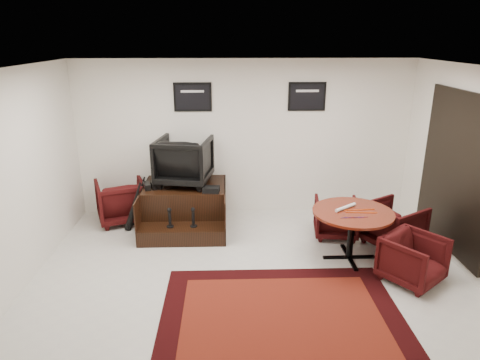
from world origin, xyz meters
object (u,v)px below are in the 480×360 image
table_chair_window (394,223)px  table_chair_corner (413,257)px  shine_chair (184,158)px  table_chair_back (336,216)px  shine_podium (185,207)px  meeting_table (353,217)px  armchair_side (121,199)px

table_chair_window → table_chair_corner: (-0.13, -1.05, -0.03)m
shine_chair → table_chair_back: shine_chair is taller
shine_podium → table_chair_window: table_chair_window is taller
table_chair_corner → table_chair_back: bearing=77.3°
shine_chair → meeting_table: size_ratio=0.77×
shine_chair → meeting_table: 2.95m
shine_podium → armchair_side: (-1.16, 0.25, 0.08)m
shine_podium → table_chair_window: 3.45m
table_chair_back → armchair_side: bearing=-3.3°
table_chair_corner → table_chair_window: bearing=44.6°
armchair_side → meeting_table: 4.00m
table_chair_corner → shine_chair: bearing=109.0°
armchair_side → table_chair_corner: bearing=133.0°
shine_podium → table_chair_corner: bearing=-30.7°
meeting_table → table_chair_back: (-0.02, 0.79, -0.32)m
shine_chair → armchair_side: shine_chair is taller
shine_podium → table_chair_window: size_ratio=1.87×
table_chair_back → table_chair_window: size_ratio=0.90×
shine_podium → table_chair_back: 2.56m
table_chair_back → table_chair_corner: 1.59m
meeting_table → table_chair_corner: 0.97m
shine_podium → table_chair_back: bearing=-10.7°
meeting_table → table_chair_window: (0.79, 0.40, -0.28)m
table_chair_window → table_chair_corner: 1.05m
armchair_side → shine_chair: bearing=154.3°
armchair_side → table_chair_window: armchair_side is taller
table_chair_corner → armchair_side: bearing=115.4°
shine_chair → table_chair_window: bearing=173.4°
shine_chair → armchair_side: (-1.16, 0.10, -0.76)m
meeting_table → shine_chair: bearing=151.0°
table_chair_back → table_chair_window: table_chair_window is taller
shine_chair → table_chair_window: size_ratio=1.16×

